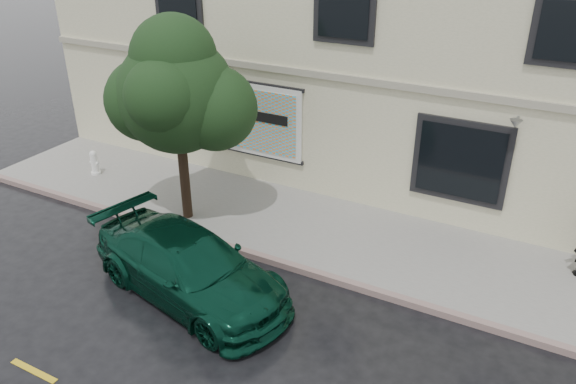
% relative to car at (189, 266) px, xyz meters
% --- Properties ---
extents(ground, '(90.00, 90.00, 0.00)m').
position_rel_car_xyz_m(ground, '(1.06, 0.33, -0.71)').
color(ground, black).
rests_on(ground, ground).
extents(sidewalk, '(20.00, 3.50, 0.15)m').
position_rel_car_xyz_m(sidewalk, '(1.06, 3.58, -0.64)').
color(sidewalk, gray).
rests_on(sidewalk, ground).
extents(curb, '(20.00, 0.18, 0.16)m').
position_rel_car_xyz_m(curb, '(1.06, 1.83, -0.64)').
color(curb, slate).
rests_on(curb, ground).
extents(building, '(20.00, 8.12, 7.00)m').
position_rel_car_xyz_m(building, '(1.06, 9.32, 2.79)').
color(building, beige).
rests_on(building, ground).
extents(billboard, '(4.30, 0.16, 2.20)m').
position_rel_car_xyz_m(billboard, '(-2.14, 5.24, 1.34)').
color(billboard, white).
rests_on(billboard, ground).
extents(car, '(5.24, 3.22, 1.42)m').
position_rel_car_xyz_m(car, '(0.00, 0.00, 0.00)').
color(car, '#083324').
rests_on(car, ground).
extents(street_tree, '(2.83, 2.83, 4.73)m').
position_rel_car_xyz_m(street_tree, '(-2.00, 2.53, 2.74)').
color(street_tree, black).
rests_on(street_tree, sidewalk).
extents(fire_hydrant, '(0.31, 0.29, 0.76)m').
position_rel_car_xyz_m(fire_hydrant, '(-6.10, 3.33, -0.19)').
color(fire_hydrant, white).
rests_on(fire_hydrant, sidewalk).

